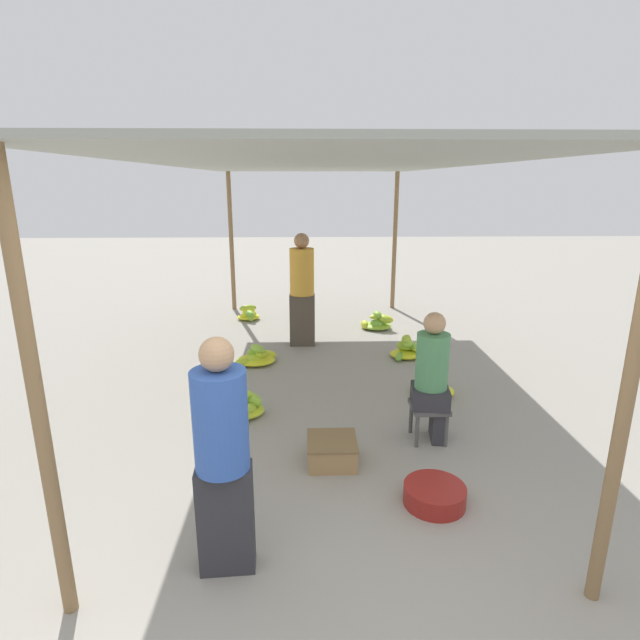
# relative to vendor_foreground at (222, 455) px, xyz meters

# --- Properties ---
(canopy_post_front_left) EXTENTS (0.08, 0.08, 2.55)m
(canopy_post_front_left) POSITION_rel_vendor_foreground_xyz_m (-0.86, -0.31, 0.47)
(canopy_post_front_left) COLOR olive
(canopy_post_front_left) RESTS_ON ground
(canopy_post_front_right) EXTENTS (0.08, 0.08, 2.55)m
(canopy_post_front_right) POSITION_rel_vendor_foreground_xyz_m (2.20, -0.31, 0.47)
(canopy_post_front_right) COLOR olive
(canopy_post_front_right) RESTS_ON ground
(canopy_post_back_left) EXTENTS (0.08, 0.08, 2.55)m
(canopy_post_back_left) POSITION_rel_vendor_foreground_xyz_m (-0.86, 6.70, 0.47)
(canopy_post_back_left) COLOR olive
(canopy_post_back_left) RESTS_ON ground
(canopy_post_back_right) EXTENTS (0.08, 0.08, 2.55)m
(canopy_post_back_right) POSITION_rel_vendor_foreground_xyz_m (2.20, 6.70, 0.47)
(canopy_post_back_right) COLOR olive
(canopy_post_back_right) RESTS_ON ground
(canopy_tarp) EXTENTS (3.46, 7.41, 0.04)m
(canopy_tarp) POSITION_rel_vendor_foreground_xyz_m (0.67, 3.20, 1.77)
(canopy_tarp) COLOR #9EA399
(canopy_tarp) RESTS_ON canopy_post_front_left
(vendor_foreground) EXTENTS (0.35, 0.35, 1.54)m
(vendor_foreground) POSITION_rel_vendor_foreground_xyz_m (0.00, 0.00, 0.00)
(vendor_foreground) COLOR #2D2D33
(vendor_foreground) RESTS_ON ground
(stool) EXTENTS (0.34, 0.34, 0.36)m
(stool) POSITION_rel_vendor_foreground_xyz_m (1.66, 1.58, -0.51)
(stool) COLOR #4C4C4C
(stool) RESTS_ON ground
(vendor_seated) EXTENTS (0.38, 0.38, 1.26)m
(vendor_seated) POSITION_rel_vendor_foreground_xyz_m (1.68, 1.58, -0.16)
(vendor_seated) COLOR #2D2D33
(vendor_seated) RESTS_ON ground
(basin_black) EXTENTS (0.47, 0.47, 0.15)m
(basin_black) POSITION_rel_vendor_foreground_xyz_m (1.48, 0.60, -0.73)
(basin_black) COLOR maroon
(basin_black) RESTS_ON ground
(banana_pile_left_0) EXTENTS (0.57, 0.47, 0.27)m
(banana_pile_left_0) POSITION_rel_vendor_foreground_xyz_m (-0.16, 3.70, -0.72)
(banana_pile_left_0) COLOR #C6D429
(banana_pile_left_0) RESTS_ON ground
(banana_pile_left_1) EXTENTS (0.49, 0.53, 0.16)m
(banana_pile_left_1) POSITION_rel_vendor_foreground_xyz_m (-0.64, 3.05, -0.74)
(banana_pile_left_1) COLOR #A1C52F
(banana_pile_left_1) RESTS_ON ground
(banana_pile_left_2) EXTENTS (0.40, 0.51, 0.27)m
(banana_pile_left_2) POSITION_rel_vendor_foreground_xyz_m (-0.51, 5.91, -0.70)
(banana_pile_left_2) COLOR #A1C52F
(banana_pile_left_2) RESTS_ON ground
(banana_pile_left_3) EXTENTS (0.48, 0.51, 0.27)m
(banana_pile_left_3) POSITION_rel_vendor_foreground_xyz_m (-0.16, 2.12, -0.71)
(banana_pile_left_3) COLOR #9BC230
(banana_pile_left_3) RESTS_ON ground
(banana_pile_right_0) EXTENTS (0.45, 0.55, 0.32)m
(banana_pile_right_0) POSITION_rel_vendor_foreground_xyz_m (1.92, 3.89, -0.68)
(banana_pile_right_0) COLOR #BDD02A
(banana_pile_right_0) RESTS_ON ground
(banana_pile_right_1) EXTENTS (0.50, 0.44, 0.28)m
(banana_pile_right_1) POSITION_rel_vendor_foreground_xyz_m (1.96, 2.61, -0.70)
(banana_pile_right_1) COLOR #CBD628
(banana_pile_right_1) RESTS_ON ground
(banana_pile_right_2) EXTENTS (0.56, 0.42, 0.30)m
(banana_pile_right_2) POSITION_rel_vendor_foreground_xyz_m (1.71, 5.27, -0.68)
(banana_pile_right_2) COLOR #9EC430
(banana_pile_right_2) RESTS_ON ground
(crate_near) EXTENTS (0.43, 0.43, 0.22)m
(crate_near) POSITION_rel_vendor_foreground_xyz_m (0.73, 1.20, -0.69)
(crate_near) COLOR #9E7A4C
(crate_near) RESTS_ON ground
(shopper_walking_mid) EXTENTS (0.38, 0.36, 1.67)m
(shopper_walking_mid) POSITION_rel_vendor_foreground_xyz_m (0.46, 4.48, 0.07)
(shopper_walking_mid) COLOR #4C4238
(shopper_walking_mid) RESTS_ON ground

